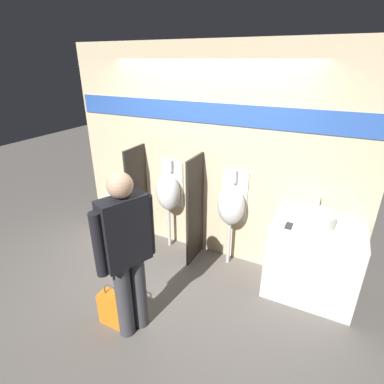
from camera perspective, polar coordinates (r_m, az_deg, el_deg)
name	(u,v)px	position (r m, az deg, el deg)	size (l,w,h in m)	color
ground_plane	(186,271)	(3.97, -1.14, -14.89)	(16.00, 16.00, 0.00)	#5B5651
display_wall	(207,157)	(3.81, 2.92, 6.62)	(3.89, 0.07, 2.70)	beige
sink_counter	(312,262)	(3.64, 21.83, -12.28)	(0.94, 0.58, 0.89)	silver
sink_basin	(315,218)	(3.43, 22.42, -4.59)	(0.40, 0.40, 0.28)	silver
cell_phone	(289,226)	(3.32, 17.97, -6.13)	(0.07, 0.14, 0.01)	#232328
divider_near_counter	(138,197)	(4.29, -10.30, -0.91)	(0.03, 0.45, 1.43)	#28231E
divider_mid	(195,210)	(3.86, 0.57, -3.45)	(0.03, 0.45, 1.43)	#28231E
urinal_near_counter	(168,192)	(4.07, -4.52, 0.03)	(0.34, 0.27, 1.28)	silver
urinal_far	(231,205)	(3.73, 7.47, -2.49)	(0.34, 0.27, 1.28)	silver
toilet	(111,219)	(4.67, -15.14, -4.96)	(0.43, 0.59, 0.91)	silver
person_in_vest	(127,251)	(2.78, -12.31, -11.00)	(0.33, 0.55, 1.68)	#3D3D42
shopping_bag	(113,308)	(3.35, -14.78, -20.65)	(0.28, 0.15, 0.48)	orange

